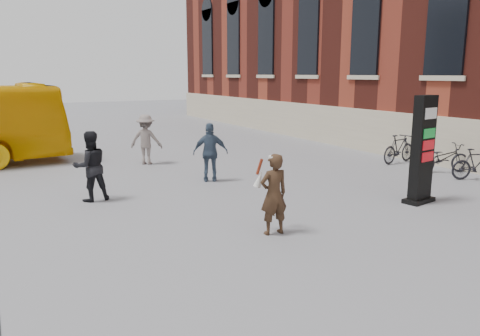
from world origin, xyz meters
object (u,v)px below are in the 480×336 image
bike_6 (443,158)px  bike_7 (399,149)px  pedestrian_a (90,166)px  pedestrian_c (211,152)px  bike_5 (477,164)px  pedestrian_b (146,140)px  info_pylon (422,150)px  woman (273,193)px

bike_6 → bike_7: size_ratio=1.05×
pedestrian_a → bike_6: size_ratio=0.98×
pedestrian_c → bike_5: (7.52, -3.78, -0.41)m
bike_5 → pedestrian_a: bearing=96.7°
pedestrian_c → pedestrian_b: bearing=-53.2°
pedestrian_a → pedestrian_b: (2.83, 4.29, -0.01)m
info_pylon → bike_5: (3.75, 1.02, -0.89)m
woman → pedestrian_a: pedestrian_a is taller
bike_6 → woman: bearing=125.9°
woman → bike_7: size_ratio=0.95×
woman → pedestrian_c: size_ratio=0.94×
pedestrian_a → pedestrian_b: 5.13m
pedestrian_c → bike_7: pedestrian_c is taller
bike_5 → pedestrian_b: bearing=70.9°
woman → bike_6: woman is taller
woman → pedestrian_a: (-2.82, 4.49, 0.05)m
woman → pedestrian_b: 8.78m
woman → info_pylon: bearing=-174.0°
woman → pedestrian_b: pedestrian_b is taller
woman → pedestrian_a: 5.30m
pedestrian_c → bike_7: bearing=-161.0°
info_pylon → bike_6: size_ratio=1.47×
woman → pedestrian_b: (0.01, 8.78, 0.04)m
info_pylon → bike_5: bearing=5.6°
info_pylon → pedestrian_a: (-7.49, 4.24, -0.46)m
bike_6 → bike_5: bearing=-160.8°
info_pylon → bike_6: info_pylon is taller
info_pylon → bike_7: bearing=39.0°
pedestrian_b → bike_5: size_ratio=1.11×
bike_5 → bike_7: 3.22m
bike_6 → bike_7: bearing=19.2°
pedestrian_b → bike_6: size_ratio=0.97×
pedestrian_b → info_pylon: bearing=153.3°
bike_5 → pedestrian_c: bearing=86.0°
bike_5 → bike_7: (0.00, 3.22, 0.04)m
info_pylon → pedestrian_b: size_ratio=1.51×
pedestrian_a → pedestrian_b: bearing=-128.6°
pedestrian_c → bike_7: 7.55m
info_pylon → bike_7: size_ratio=1.54×
pedestrian_b → bike_6: pedestrian_b is taller
info_pylon → pedestrian_c: bearing=118.7°
info_pylon → pedestrian_c: info_pylon is taller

